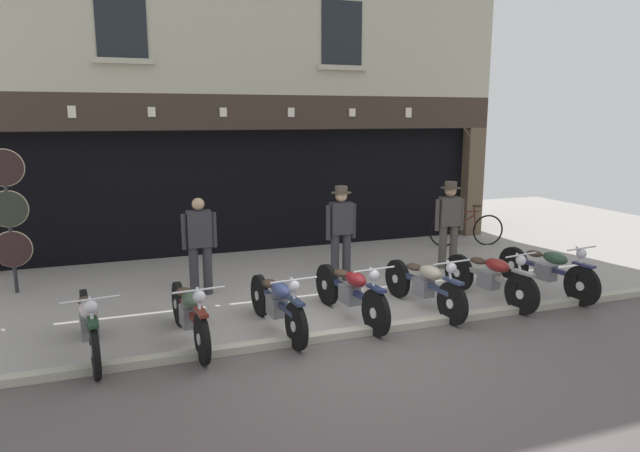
{
  "coord_description": "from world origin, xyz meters",
  "views": [
    {
      "loc": [
        -2.82,
        -6.43,
        2.87
      ],
      "look_at": [
        0.47,
        2.56,
        1.01
      ],
      "focal_mm": 31.73,
      "sensor_mm": 36.0,
      "label": 1
    }
  ],
  "objects_px": {
    "motorcycle_center_left": "(277,302)",
    "motorcycle_right": "(490,276)",
    "leaning_bicycle": "(467,229)",
    "salesman_right": "(449,220)",
    "shopkeeper_center": "(341,229)",
    "motorcycle_far_left": "(89,323)",
    "tyre_sign_pole": "(8,211)",
    "advert_board_near": "(378,169)",
    "motorcycle_far_right": "(547,269)",
    "motorcycle_left": "(189,312)",
    "motorcycle_center": "(350,291)",
    "salesman_left": "(200,242)",
    "motorcycle_center_right": "(424,284)"
  },
  "relations": [
    {
      "from": "motorcycle_right",
      "to": "advert_board_near",
      "type": "bearing_deg",
      "value": -102.77
    },
    {
      "from": "motorcycle_left",
      "to": "motorcycle_far_right",
      "type": "relative_size",
      "value": 0.99
    },
    {
      "from": "motorcycle_far_left",
      "to": "motorcycle_right",
      "type": "bearing_deg",
      "value": 174.03
    },
    {
      "from": "motorcycle_left",
      "to": "motorcycle_center",
      "type": "height_order",
      "value": "motorcycle_center"
    },
    {
      "from": "salesman_right",
      "to": "tyre_sign_pole",
      "type": "height_order",
      "value": "tyre_sign_pole"
    },
    {
      "from": "motorcycle_left",
      "to": "shopkeeper_center",
      "type": "bearing_deg",
      "value": -150.62
    },
    {
      "from": "tyre_sign_pole",
      "to": "advert_board_near",
      "type": "bearing_deg",
      "value": 12.86
    },
    {
      "from": "motorcycle_center_left",
      "to": "leaning_bicycle",
      "type": "relative_size",
      "value": 1.17
    },
    {
      "from": "motorcycle_far_left",
      "to": "salesman_left",
      "type": "height_order",
      "value": "salesman_left"
    },
    {
      "from": "tyre_sign_pole",
      "to": "motorcycle_center_right",
      "type": "bearing_deg",
      "value": -27.47
    },
    {
      "from": "motorcycle_left",
      "to": "leaning_bicycle",
      "type": "height_order",
      "value": "leaning_bicycle"
    },
    {
      "from": "salesman_right",
      "to": "motorcycle_center_left",
      "type": "bearing_deg",
      "value": 38.66
    },
    {
      "from": "salesman_left",
      "to": "motorcycle_far_left",
      "type": "bearing_deg",
      "value": 50.72
    },
    {
      "from": "shopkeeper_center",
      "to": "leaning_bicycle",
      "type": "height_order",
      "value": "shopkeeper_center"
    },
    {
      "from": "motorcycle_left",
      "to": "advert_board_near",
      "type": "xyz_separation_m",
      "value": [
        4.96,
        4.82,
        1.25
      ]
    },
    {
      "from": "motorcycle_far_left",
      "to": "motorcycle_center_left",
      "type": "xyz_separation_m",
      "value": [
        2.35,
        -0.02,
        -0.01
      ]
    },
    {
      "from": "motorcycle_far_right",
      "to": "tyre_sign_pole",
      "type": "height_order",
      "value": "tyre_sign_pole"
    },
    {
      "from": "motorcycle_center_left",
      "to": "salesman_left",
      "type": "distance_m",
      "value": 2.18
    },
    {
      "from": "salesman_right",
      "to": "advert_board_near",
      "type": "relative_size",
      "value": 1.86
    },
    {
      "from": "motorcycle_center",
      "to": "salesman_left",
      "type": "relative_size",
      "value": 1.28
    },
    {
      "from": "salesman_left",
      "to": "motorcycle_right",
      "type": "bearing_deg",
      "value": 155.24
    },
    {
      "from": "motorcycle_left",
      "to": "motorcycle_center",
      "type": "xyz_separation_m",
      "value": [
        2.27,
        0.09,
        0.01
      ]
    },
    {
      "from": "motorcycle_left",
      "to": "advert_board_near",
      "type": "height_order",
      "value": "advert_board_near"
    },
    {
      "from": "motorcycle_center_left",
      "to": "motorcycle_center_right",
      "type": "distance_m",
      "value": 2.3
    },
    {
      "from": "motorcycle_far_left",
      "to": "motorcycle_far_right",
      "type": "xyz_separation_m",
      "value": [
        6.95,
        0.08,
        -0.0
      ]
    },
    {
      "from": "motorcycle_left",
      "to": "salesman_right",
      "type": "xyz_separation_m",
      "value": [
        5.14,
        2.06,
        0.52
      ]
    },
    {
      "from": "motorcycle_far_left",
      "to": "motorcycle_far_right",
      "type": "relative_size",
      "value": 0.99
    },
    {
      "from": "motorcycle_far_left",
      "to": "tyre_sign_pole",
      "type": "bearing_deg",
      "value": -74.7
    },
    {
      "from": "motorcycle_far_left",
      "to": "salesman_right",
      "type": "distance_m",
      "value": 6.67
    },
    {
      "from": "motorcycle_left",
      "to": "motorcycle_right",
      "type": "xyz_separation_m",
      "value": [
        4.62,
        0.06,
        -0.0
      ]
    },
    {
      "from": "salesman_left",
      "to": "motorcycle_center_right",
      "type": "bearing_deg",
      "value": 147.57
    },
    {
      "from": "motorcycle_far_right",
      "to": "tyre_sign_pole",
      "type": "bearing_deg",
      "value": -26.87
    },
    {
      "from": "motorcycle_center",
      "to": "motorcycle_center_right",
      "type": "distance_m",
      "value": 1.19
    },
    {
      "from": "motorcycle_center",
      "to": "motorcycle_center_right",
      "type": "relative_size",
      "value": 1.03
    },
    {
      "from": "motorcycle_center_right",
      "to": "salesman_right",
      "type": "height_order",
      "value": "salesman_right"
    },
    {
      "from": "salesman_left",
      "to": "tyre_sign_pole",
      "type": "xyz_separation_m",
      "value": [
        -2.86,
        1.13,
        0.5
      ]
    },
    {
      "from": "salesman_right",
      "to": "shopkeeper_center",
      "type": "bearing_deg",
      "value": 13.98
    },
    {
      "from": "motorcycle_center_right",
      "to": "leaning_bicycle",
      "type": "height_order",
      "value": "leaning_bicycle"
    },
    {
      "from": "motorcycle_left",
      "to": "motorcycle_center_right",
      "type": "xyz_separation_m",
      "value": [
        3.46,
        0.07,
        -0.0
      ]
    },
    {
      "from": "motorcycle_far_right",
      "to": "salesman_left",
      "type": "bearing_deg",
      "value": -26.18
    },
    {
      "from": "motorcycle_far_right",
      "to": "leaning_bicycle",
      "type": "bearing_deg",
      "value": -110.08
    },
    {
      "from": "motorcycle_left",
      "to": "shopkeeper_center",
      "type": "height_order",
      "value": "shopkeeper_center"
    },
    {
      "from": "motorcycle_left",
      "to": "motorcycle_far_left",
      "type": "bearing_deg",
      "value": -5.77
    },
    {
      "from": "motorcycle_center",
      "to": "advert_board_near",
      "type": "bearing_deg",
      "value": -125.85
    },
    {
      "from": "tyre_sign_pole",
      "to": "advert_board_near",
      "type": "distance_m",
      "value": 7.58
    },
    {
      "from": "motorcycle_center_left",
      "to": "motorcycle_far_right",
      "type": "bearing_deg",
      "value": 175.96
    },
    {
      "from": "motorcycle_far_right",
      "to": "salesman_left",
      "type": "height_order",
      "value": "salesman_left"
    },
    {
      "from": "motorcycle_center",
      "to": "salesman_left",
      "type": "height_order",
      "value": "salesman_left"
    },
    {
      "from": "motorcycle_center_left",
      "to": "motorcycle_right",
      "type": "bearing_deg",
      "value": 175.76
    },
    {
      "from": "salesman_right",
      "to": "leaning_bicycle",
      "type": "xyz_separation_m",
      "value": [
        1.46,
        1.51,
        -0.56
      ]
    }
  ]
}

